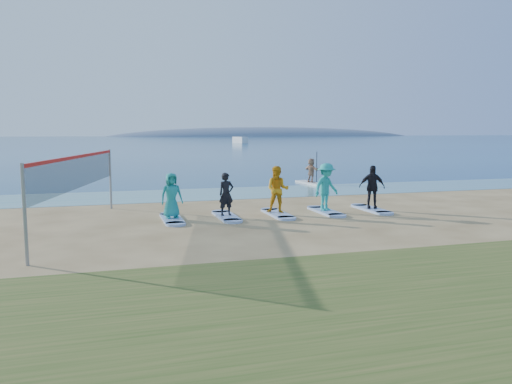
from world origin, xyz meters
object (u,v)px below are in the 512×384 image
object	(u,v)px
student_2	(278,190)
student_3	(326,187)
boat_offshore_b	(240,143)
surfboard_0	(172,219)
paddleboard	(311,183)
surfboard_3	(326,211)
volleyball_net	(78,172)
surfboard_4	(371,209)
student_4	(372,187)
student_0	(172,195)
surfboard_2	(278,214)
student_1	(226,194)
surfboard_1	(226,216)
paddleboarder	(311,170)

from	to	relation	value
student_2	student_3	distance (m)	2.05
boat_offshore_b	surfboard_0	size ratio (longest dim) A/B	2.88
paddleboard	surfboard_3	world-z (taller)	paddleboard
volleyball_net	surfboard_4	bearing A→B (deg)	4.36
student_3	student_4	size ratio (longest dim) A/B	1.07
student_3	paddleboard	bearing A→B (deg)	47.63
student_0	surfboard_2	world-z (taller)	student_0
student_1	surfboard_3	size ratio (longest dim) A/B	0.73
surfboard_0	surfboard_2	size ratio (longest dim) A/B	1.00
student_0	student_1	xyz separation A→B (m)	(2.05, 0.00, -0.02)
surfboard_1	student_3	distance (m)	4.22
boat_offshore_b	surfboard_0	world-z (taller)	boat_offshore_b
surfboard_0	student_0	distance (m)	0.87
surfboard_1	paddleboard	bearing A→B (deg)	52.79
student_0	paddleboard	bearing A→B (deg)	35.13
student_0	student_2	size ratio (longest dim) A/B	0.91
paddleboard	student_1	size ratio (longest dim) A/B	1.86
boat_offshore_b	student_0	xyz separation A→B (m)	(-32.18, -113.35, 0.92)
student_1	student_2	world-z (taller)	student_2
student_0	surfboard_4	world-z (taller)	student_0
paddleboarder	surfboard_4	world-z (taller)	paddleboarder
boat_offshore_b	surfboard_1	bearing A→B (deg)	-114.90
student_3	student_0	bearing A→B (deg)	157.26
student_0	student_2	bearing A→B (deg)	-11.03
paddleboard	student_2	bearing A→B (deg)	-124.95
volleyball_net	student_2	bearing A→B (deg)	6.82
surfboard_4	student_4	world-z (taller)	student_4
boat_offshore_b	surfboard_1	xyz separation A→B (m)	(-30.13, -113.35, 0.04)
student_1	student_3	bearing A→B (deg)	-9.78
boat_offshore_b	student_0	size ratio (longest dim) A/B	3.82
surfboard_0	student_4	distance (m)	8.25
student_0	student_1	world-z (taller)	student_0
boat_offshore_b	surfboard_4	bearing A→B (deg)	-111.96
paddleboarder	student_2	world-z (taller)	student_2
student_0	paddleboarder	bearing A→B (deg)	35.13
paddleboard	surfboard_2	size ratio (longest dim) A/B	1.36
student_3	surfboard_1	bearing A→B (deg)	157.26
boat_offshore_b	student_2	distance (m)	116.78
paddleboard	student_1	world-z (taller)	student_1
paddleboard	surfboard_3	distance (m)	10.80
paddleboard	surfboard_1	size ratio (longest dim) A/B	1.36
surfboard_1	student_1	size ratio (longest dim) A/B	1.36
volleyball_net	paddleboard	distance (m)	17.08
student_0	student_4	bearing A→B (deg)	-11.03
student_0	surfboard_3	bearing A→B (deg)	-11.03
student_3	paddleboarder	bearing A→B (deg)	47.63
paddleboarder	student_4	xyz separation A→B (m)	(-1.58, -10.18, 0.12)
student_0	surfboard_3	distance (m)	6.21
student_0	surfboard_0	bearing A→B (deg)	-11.03
student_3	boat_offshore_b	bearing A→B (deg)	54.33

